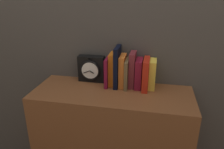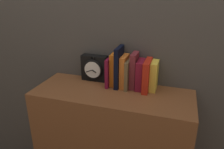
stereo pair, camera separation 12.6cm
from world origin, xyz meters
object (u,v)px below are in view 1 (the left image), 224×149
object	(u,v)px
book_slot2_black	(117,67)
book_slot7_red	(146,74)
book_slot1_orange	(112,69)
book_slot5_maroon	(132,70)
book_slot8_yellow	(152,74)
book_slot4_brown	(127,73)
book_slot0_maroon	(108,71)
book_slot6_maroon	(139,73)
clock	(91,69)
book_slot3_orange	(123,71)

from	to	relation	value
book_slot2_black	book_slot7_red	world-z (taller)	book_slot2_black
book_slot1_orange	book_slot5_maroon	distance (m)	0.13
book_slot8_yellow	book_slot4_brown	bearing A→B (deg)	-173.59
book_slot0_maroon	book_slot6_maroon	distance (m)	0.19
clock	book_slot2_black	world-z (taller)	book_slot2_black
book_slot2_black	book_slot6_maroon	xyz separation A→B (m)	(0.13, 0.01, -0.04)
clock	book_slot6_maroon	size ratio (longest dim) A/B	1.00
book_slot3_orange	book_slot7_red	xyz separation A→B (m)	(0.14, -0.01, -0.01)
book_slot5_maroon	book_slot3_orange	bearing A→B (deg)	-175.23
book_slot1_orange	book_slot2_black	xyz separation A→B (m)	(0.03, -0.01, 0.02)
book_slot5_maroon	book_slot6_maroon	bearing A→B (deg)	-6.81
book_slot1_orange	book_slot5_maroon	world-z (taller)	book_slot5_maroon
book_slot3_orange	book_slot0_maroon	bearing A→B (deg)	-175.10
book_slot4_brown	book_slot7_red	bearing A→B (deg)	-1.73
book_slot2_black	clock	bearing A→B (deg)	168.43
book_slot3_orange	book_slot7_red	world-z (taller)	book_slot3_orange
book_slot1_orange	book_slot6_maroon	world-z (taller)	book_slot1_orange
clock	book_slot0_maroon	distance (m)	0.13
book_slot3_orange	book_slot5_maroon	size ratio (longest dim) A/B	0.91
book_slot0_maroon	book_slot7_red	bearing A→B (deg)	-1.62
book_slot1_orange	book_slot7_red	xyz separation A→B (m)	(0.21, -0.02, -0.01)
clock	book_slot0_maroon	size ratio (longest dim) A/B	0.98
book_slot0_maroon	book_slot2_black	size ratio (longest dim) A/B	0.72
book_slot1_orange	book_slot3_orange	distance (m)	0.07
book_slot5_maroon	book_slot2_black	bearing A→B (deg)	-172.22
book_slot0_maroon	clock	bearing A→B (deg)	162.82
clock	book_slot5_maroon	distance (m)	0.27
book_slot0_maroon	book_slot2_black	world-z (taller)	book_slot2_black
book_slot7_red	book_slot5_maroon	bearing A→B (deg)	166.94
book_slot5_maroon	book_slot8_yellow	size ratio (longest dim) A/B	1.23
book_slot0_maroon	book_slot8_yellow	size ratio (longest dim) A/B	1.02
book_slot1_orange	book_slot3_orange	size ratio (longest dim) A/B	1.04
clock	book_slot3_orange	xyz separation A→B (m)	(0.21, -0.03, 0.01)
clock	book_slot6_maroon	xyz separation A→B (m)	(0.31, -0.03, 0.00)
book_slot2_black	book_slot8_yellow	world-z (taller)	book_slot2_black
book_slot0_maroon	book_slot5_maroon	size ratio (longest dim) A/B	0.83
clock	book_slot4_brown	world-z (taller)	same
book_slot6_maroon	book_slot7_red	distance (m)	0.05
clock	book_slot7_red	distance (m)	0.36
clock	book_slot8_yellow	distance (m)	0.40
book_slot4_brown	book_slot3_orange	bearing A→B (deg)	160.04
book_slot5_maroon	book_slot0_maroon	bearing A→B (deg)	-175.16
book_slot7_red	clock	bearing A→B (deg)	173.02
book_slot5_maroon	clock	bearing A→B (deg)	174.95
book_slot0_maroon	book_slot5_maroon	xyz separation A→B (m)	(0.15, 0.01, 0.02)
book_slot3_orange	book_slot7_red	bearing A→B (deg)	-5.76
book_slot5_maroon	book_slot8_yellow	distance (m)	0.12
clock	book_slot3_orange	world-z (taller)	book_slot3_orange
book_slot1_orange	book_slot7_red	bearing A→B (deg)	-5.83
book_slot0_maroon	book_slot3_orange	bearing A→B (deg)	4.90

